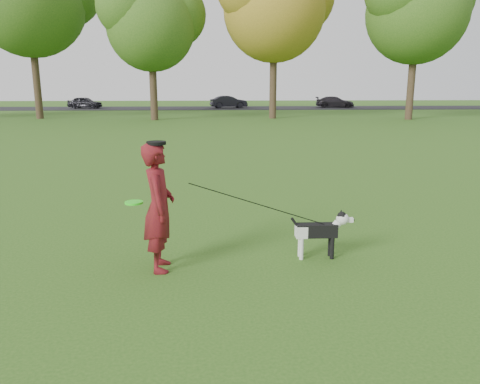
{
  "coord_description": "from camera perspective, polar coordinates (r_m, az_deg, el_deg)",
  "views": [
    {
      "loc": [
        0.03,
        -6.09,
        2.4
      ],
      "look_at": [
        0.35,
        0.11,
        0.95
      ],
      "focal_mm": 35.0,
      "sensor_mm": 36.0,
      "label": 1
    }
  ],
  "objects": [
    {
      "name": "ground",
      "position": [
        6.55,
        -3.07,
        -8.39
      ],
      "size": [
        120.0,
        120.0,
        0.0
      ],
      "primitive_type": "plane",
      "color": "#285116",
      "rests_on": "ground"
    },
    {
      "name": "road",
      "position": [
        46.15,
        -3.08,
        10.18
      ],
      "size": [
        120.0,
        7.0,
        0.02
      ],
      "primitive_type": "cube",
      "color": "black",
      "rests_on": "ground"
    },
    {
      "name": "man",
      "position": [
        6.11,
        -9.87,
        -1.85
      ],
      "size": [
        0.44,
        0.64,
        1.68
      ],
      "primitive_type": "imported",
      "rotation": [
        0.0,
        0.0,
        1.64
      ],
      "color": "#580C1E",
      "rests_on": "ground"
    },
    {
      "name": "dog",
      "position": [
        6.62,
        9.9,
        -4.48
      ],
      "size": [
        0.9,
        0.18,
        0.68
      ],
      "color": "black",
      "rests_on": "ground"
    },
    {
      "name": "car_left",
      "position": [
        47.77,
        -18.39,
        10.31
      ],
      "size": [
        3.41,
        1.96,
        1.09
      ],
      "primitive_type": "imported",
      "rotation": [
        0.0,
        0.0,
        1.35
      ],
      "color": "black",
      "rests_on": "road"
    },
    {
      "name": "car_mid",
      "position": [
        46.14,
        -1.39,
        10.93
      ],
      "size": [
        3.71,
        1.95,
        1.16
      ],
      "primitive_type": "imported",
      "rotation": [
        0.0,
        0.0,
        1.78
      ],
      "color": "black",
      "rests_on": "road"
    },
    {
      "name": "car_right",
      "position": [
        47.6,
        11.49,
        10.69
      ],
      "size": [
        3.91,
        2.04,
        1.08
      ],
      "primitive_type": "imported",
      "rotation": [
        0.0,
        0.0,
        1.42
      ],
      "color": "black",
      "rests_on": "road"
    },
    {
      "name": "man_held_items",
      "position": [
        6.21,
        2.73,
        -1.65
      ],
      "size": [
        2.75,
        0.48,
        1.23
      ],
      "color": "#2FFC1F",
      "rests_on": "ground"
    },
    {
      "name": "tree_row",
      "position": [
        32.57,
        -5.96,
        21.94
      ],
      "size": [
        51.74,
        8.86,
        12.01
      ],
      "color": "#38281C",
      "rests_on": "ground"
    }
  ]
}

